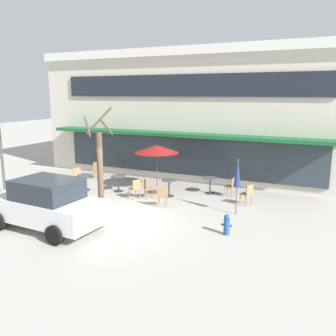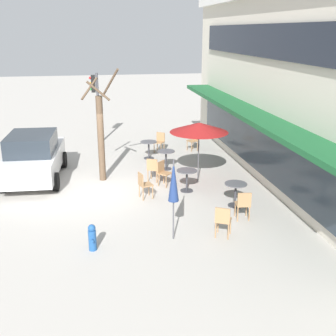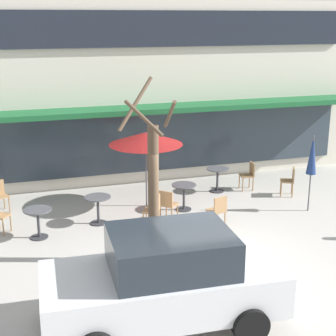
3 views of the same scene
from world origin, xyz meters
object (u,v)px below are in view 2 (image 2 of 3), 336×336
Objects in this scene: cafe_table_by_tree at (166,157)px; patio_umbrella_green_folded at (199,127)px; parked_sedan at (34,157)px; street_tree at (101,134)px; patio_umbrella_cream_folded at (174,182)px; traffic_light_pole at (96,96)px; cafe_table_near_wall at (187,177)px; cafe_chair_1 at (194,139)px; fire_hydrant at (92,237)px; cafe_chair_6 at (163,171)px; cafe_chair_0 at (223,219)px; cafe_chair_4 at (144,183)px; cafe_chair_2 at (243,203)px; cafe_chair_5 at (153,168)px; cafe_table_mid_patio at (236,191)px; cafe_chair_3 at (160,141)px; cafe_table_streetside at (149,147)px.

patio_umbrella_green_folded reaches higher than cafe_table_by_tree.
parked_sedan is 1.05× the size of street_tree.
patio_umbrella_cream_folded reaches higher than parked_sedan.
traffic_light_pole is (-10.52, -1.78, 0.67)m from patio_umbrella_cream_folded.
patio_umbrella_green_folded reaches higher than cafe_table_near_wall.
fire_hydrant is at bearing -28.48° from cafe_chair_1.
cafe_chair_6 is at bearing -26.45° from cafe_chair_1.
traffic_light_pole is at bearing -163.79° from cafe_chair_0.
parked_sedan is 5.70m from traffic_light_pole.
cafe_chair_1 is 6.19m from cafe_chair_4.
cafe_chair_2 is (-0.80, 2.22, -1.10)m from patio_umbrella_cream_folded.
cafe_chair_5 is at bearing -98.06° from patio_umbrella_green_folded.
cafe_table_by_tree is at bearing -173.35° from cafe_table_near_wall.
fire_hydrant is at bearing -25.73° from cafe_table_by_tree.
cafe_table_mid_patio is 1.04m from cafe_chair_2.
cafe_table_near_wall is 1.00× the size of cafe_table_mid_patio.
parked_sedan is (2.87, -5.16, 0.35)m from cafe_chair_3.
cafe_table_near_wall is at bearing -34.04° from patio_umbrella_green_folded.
cafe_table_mid_patio reaches higher than fire_hydrant.
patio_umbrella_green_folded is at bearing -11.19° from cafe_chair_1.
patio_umbrella_cream_folded reaches higher than cafe_table_mid_patio.
patio_umbrella_green_folded is 6.19m from fire_hydrant.
patio_umbrella_cream_folded is 0.65× the size of traffic_light_pole.
traffic_light_pole is at bearing 154.16° from parked_sedan.
cafe_chair_5 is at bearing -12.57° from cafe_chair_3.
patio_umbrella_green_folded is 4.45m from cafe_chair_3.
cafe_chair_1 is at bearing 153.55° from cafe_chair_6.
street_tree reaches higher than fire_hydrant.
cafe_chair_0 is (4.44, -0.43, -1.50)m from patio_umbrella_green_folded.
patio_umbrella_green_folded is at bearing 157.92° from patio_umbrella_cream_folded.
cafe_chair_2 is at bearing 22.39° from traffic_light_pole.
patio_umbrella_cream_folded is at bearing -1.39° from cafe_chair_5.
cafe_chair_5 reaches higher than cafe_table_near_wall.
fire_hydrant is (10.75, -0.34, -1.94)m from traffic_light_pole.
patio_umbrella_cream_folded reaches higher than cafe_chair_1.
patio_umbrella_green_folded is at bearing 10.58° from cafe_chair_3.
cafe_table_near_wall is 0.22× the size of traffic_light_pole.
parked_sedan is at bearing -25.84° from traffic_light_pole.
cafe_chair_3 reaches higher than cafe_table_by_tree.
patio_umbrella_green_folded reaches higher than cafe_chair_2.
traffic_light_pole is at bearing -145.27° from cafe_table_streetside.
cafe_chair_1 reaches higher than cafe_table_streetside.
cafe_table_by_tree and cafe_table_mid_patio have the same top height.
patio_umbrella_cream_folded is 2.47× the size of cafe_chair_2.
cafe_chair_1 is at bearing 63.81° from traffic_light_pole.
street_tree is at bearing -148.67° from cafe_chair_4.
cafe_chair_1 is 0.26× the size of traffic_light_pole.
cafe_chair_4 is at bearing -58.42° from patio_umbrella_green_folded.
patio_umbrella_green_folded is (1.58, 0.92, 1.51)m from cafe_table_by_tree.
cafe_chair_4 is at bearing -171.83° from patio_umbrella_cream_folded.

